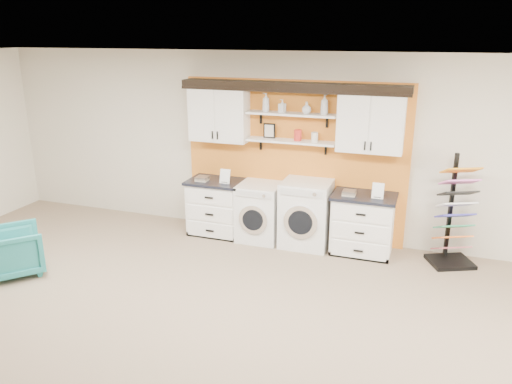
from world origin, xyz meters
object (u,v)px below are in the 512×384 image
at_px(base_cabinet_left, 217,207).
at_px(dryer, 306,214).
at_px(washer, 260,212).
at_px(armchair, 14,251).
at_px(sample_rack, 453,229).
at_px(base_cabinet_right, 363,224).

bearing_deg(base_cabinet_left, dryer, -0.14).
height_order(washer, armchair, washer).
distance_m(washer, sample_rack, 2.75).
relative_size(base_cabinet_left, washer, 1.01).
bearing_deg(base_cabinet_right, armchair, -152.74).
height_order(base_cabinet_left, base_cabinet_right, base_cabinet_right).
bearing_deg(washer, base_cabinet_left, 179.73).
xyz_separation_m(dryer, sample_rack, (2.04, 0.03, 0.01)).
bearing_deg(base_cabinet_right, dryer, -179.77).
height_order(base_cabinet_right, dryer, dryer).
xyz_separation_m(base_cabinet_right, washer, (-1.55, -0.00, 0.00)).
bearing_deg(armchair, base_cabinet_right, -110.89).
distance_m(base_cabinet_right, sample_rack, 1.21).
distance_m(washer, armchair, 3.44).
bearing_deg(dryer, armchair, -147.36).
bearing_deg(dryer, base_cabinet_left, 179.86).
bearing_deg(sample_rack, base_cabinet_left, 155.96).
relative_size(base_cabinet_right, armchair, 1.29).
xyz_separation_m(base_cabinet_left, sample_rack, (3.47, 0.03, 0.06)).
distance_m(base_cabinet_left, base_cabinet_right, 2.26).
bearing_deg(dryer, base_cabinet_right, 0.23).
bearing_deg(washer, base_cabinet_right, 0.13).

